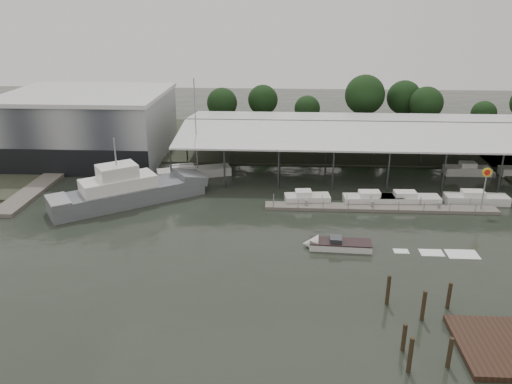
# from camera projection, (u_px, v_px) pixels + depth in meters

# --- Properties ---
(ground) EXTENTS (200.00, 200.00, 0.00)m
(ground) POSITION_uv_depth(u_px,v_px,m) (252.00, 244.00, 52.23)
(ground) COLOR #232921
(ground) RESTS_ON ground
(land_strip_far) EXTENTS (140.00, 30.00, 0.30)m
(land_strip_far) POSITION_uv_depth(u_px,v_px,m) (266.00, 139.00, 91.37)
(land_strip_far) COLOR #373B2C
(land_strip_far) RESTS_ON ground
(land_strip_west) EXTENTS (20.00, 40.00, 0.30)m
(land_strip_west) POSITION_uv_depth(u_px,v_px,m) (22.00, 155.00, 82.21)
(land_strip_west) COLOR #373B2C
(land_strip_west) RESTS_ON ground
(storage_warehouse) EXTENTS (24.50, 20.50, 10.50)m
(storage_warehouse) POSITION_uv_depth(u_px,v_px,m) (89.00, 125.00, 79.70)
(storage_warehouse) COLOR #90949A
(storage_warehouse) RESTS_ON ground
(covered_boat_shed) EXTENTS (58.24, 24.00, 6.96)m
(covered_boat_shed) POSITION_uv_depth(u_px,v_px,m) (376.00, 126.00, 75.29)
(covered_boat_shed) COLOR silver
(covered_boat_shed) RESTS_ON ground
(trawler_dock) EXTENTS (3.00, 18.00, 0.50)m
(trawler_dock) POSITION_uv_depth(u_px,v_px,m) (35.00, 189.00, 66.73)
(trawler_dock) COLOR #68645C
(trawler_dock) RESTS_ON ground
(floating_dock) EXTENTS (28.00, 2.00, 1.40)m
(floating_dock) POSITION_uv_depth(u_px,v_px,m) (380.00, 208.00, 60.72)
(floating_dock) COLOR #68645C
(floating_dock) RESTS_ON ground
(shell_fuel_sign) EXTENTS (1.10, 0.18, 5.55)m
(shell_fuel_sign) POSITION_uv_depth(u_px,v_px,m) (486.00, 181.00, 58.77)
(shell_fuel_sign) COLOR gray
(shell_fuel_sign) RESTS_ON ground
(grey_trawler) EXTENTS (18.64, 14.81, 8.84)m
(grey_trawler) POSITION_uv_depth(u_px,v_px,m) (129.00, 191.00, 62.33)
(grey_trawler) COLOR slate
(grey_trawler) RESTS_ON ground
(white_sailboat) EXTENTS (10.78, 5.82, 14.21)m
(white_sailboat) POSITION_uv_depth(u_px,v_px,m) (193.00, 172.00, 72.12)
(white_sailboat) COLOR silver
(white_sailboat) RESTS_ON ground
(speedboat_underway) EXTENTS (17.98, 3.10, 2.00)m
(speedboat_underway) POSITION_uv_depth(u_px,v_px,m) (335.00, 245.00, 51.13)
(speedboat_underway) COLOR silver
(speedboat_underway) RESTS_ON ground
(moored_cruiser_0) EXTENTS (5.78, 2.74, 1.70)m
(moored_cruiser_0) POSITION_uv_depth(u_px,v_px,m) (307.00, 198.00, 62.61)
(moored_cruiser_0) COLOR silver
(moored_cruiser_0) RESTS_ON ground
(moored_cruiser_1) EXTENTS (7.45, 2.56, 1.70)m
(moored_cruiser_1) POSITION_uv_depth(u_px,v_px,m) (372.00, 199.00, 62.33)
(moored_cruiser_1) COLOR silver
(moored_cruiser_1) RESTS_ON ground
(moored_cruiser_2) EXTENTS (7.72, 2.51, 1.70)m
(moored_cruiser_2) POSITION_uv_depth(u_px,v_px,m) (408.00, 199.00, 62.28)
(moored_cruiser_2) COLOR silver
(moored_cruiser_2) RESTS_ON ground
(moored_cruiser_3) EXTENTS (7.72, 2.26, 1.70)m
(moored_cruiser_3) POSITION_uv_depth(u_px,v_px,m) (476.00, 199.00, 62.50)
(moored_cruiser_3) COLOR silver
(moored_cruiser_3) RESTS_ON ground
(mooring_pilings) EXTENTS (5.31, 8.55, 3.39)m
(mooring_pilings) POSITION_uv_depth(u_px,v_px,m) (419.00, 324.00, 37.64)
(mooring_pilings) COLOR #362C1B
(mooring_pilings) RESTS_ON ground
(horizon_tree_line) EXTENTS (68.50, 10.27, 11.14)m
(horizon_tree_line) POSITION_uv_depth(u_px,v_px,m) (385.00, 101.00, 93.90)
(horizon_tree_line) COLOR black
(horizon_tree_line) RESTS_ON ground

